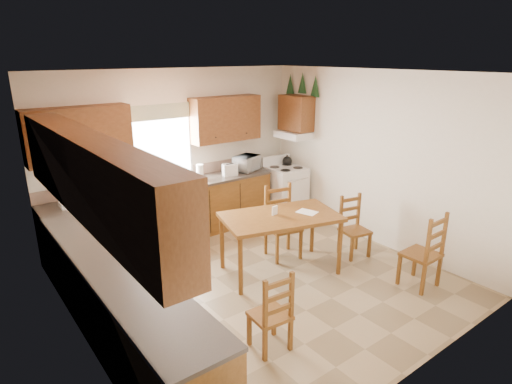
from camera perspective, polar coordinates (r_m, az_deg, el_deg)
floor at (r=5.87m, az=0.63°, el=-11.75°), size 4.50×4.50×0.00m
ceiling at (r=5.10m, az=0.73°, el=15.61°), size 4.50×4.50×0.00m
wall_left at (r=4.40m, az=-23.18°, el=-4.35°), size 4.50×4.50×0.00m
wall_right at (r=6.90m, az=15.61°, el=4.24°), size 4.50×4.50×0.00m
wall_back at (r=7.18m, az=-10.50°, el=5.12°), size 4.50×4.50×0.00m
wall_front at (r=3.93m, az=21.48°, el=-6.79°), size 4.50×4.50×0.00m
lower_cab_back at (r=7.02m, az=-11.67°, el=-3.01°), size 3.75×0.60×0.88m
lower_cab_left at (r=4.74m, az=-17.71°, el=-14.42°), size 0.60×3.60×0.88m
counter_back at (r=6.87m, az=-11.91°, el=0.58°), size 3.75×0.63×0.04m
counter_left at (r=4.52m, az=-18.27°, el=-9.46°), size 0.63×3.60×0.04m
backsplash at (r=7.10m, az=-12.99°, el=1.98°), size 3.75×0.01×0.18m
upper_cab_back_left at (r=6.39m, az=-22.56°, el=7.11°), size 1.41×0.33×0.75m
upper_cab_back_right at (r=7.37m, az=-4.08°, el=9.71°), size 1.25×0.33×0.75m
upper_cab_left at (r=4.14m, az=-21.30°, el=1.95°), size 0.33×3.60×0.75m
upper_cab_stove at (r=7.77m, az=5.37°, el=10.43°), size 0.33×0.62×0.62m
range_hood at (r=7.79m, az=5.02°, el=7.64°), size 0.44×0.62×0.12m
window_frame at (r=6.98m, az=-12.67°, el=6.31°), size 1.13×0.02×1.18m
window_pane at (r=6.98m, az=-12.65°, el=6.31°), size 1.05×0.01×1.10m
window_valance at (r=6.88m, az=-12.85°, el=10.35°), size 1.19×0.01×0.24m
sink_basin at (r=6.89m, az=-11.37°, el=1.01°), size 0.75×0.45×0.04m
pine_decal_a at (r=7.58m, az=7.91°, el=13.81°), size 0.22×0.22×0.36m
pine_decal_b at (r=7.81m, az=6.21°, el=14.28°), size 0.22×0.22×0.36m
pine_decal_c at (r=8.04m, az=4.59°, el=14.15°), size 0.22×0.22×0.36m
stove at (r=7.95m, az=3.99°, el=-0.04°), size 0.67×0.68×0.91m
coffeemaker at (r=6.32m, az=-23.96°, el=-0.29°), size 0.25×0.28×0.35m
paper_towel at (r=7.07m, az=-7.49°, el=2.61°), size 0.14×0.14×0.27m
toaster at (r=7.33m, az=-3.50°, el=2.98°), size 0.27×0.21×0.20m
microwave at (r=7.61m, az=-1.23°, el=3.85°), size 0.53×0.47×0.27m
dining_table at (r=5.94m, az=3.23°, el=-6.86°), size 1.74×1.28×0.83m
chair_near_left at (r=4.48m, az=1.86°, el=-15.45°), size 0.40×0.38×0.89m
chair_near_right at (r=5.94m, az=21.21°, el=-7.17°), size 0.44×0.42×1.02m
chair_far_left at (r=6.31m, az=3.67°, el=-4.15°), size 0.53×0.52×1.08m
chair_far_right at (r=6.54m, az=13.10°, el=-4.57°), size 0.45×0.44×0.91m
table_paper at (r=5.92m, az=6.83°, el=-2.67°), size 0.27×0.31×0.00m
table_card at (r=5.77m, az=2.51°, el=-2.47°), size 0.09×0.03×0.12m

